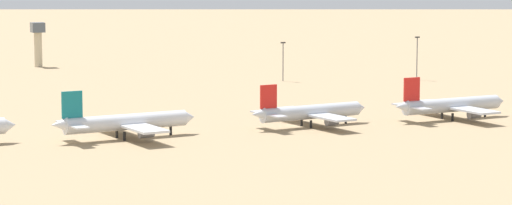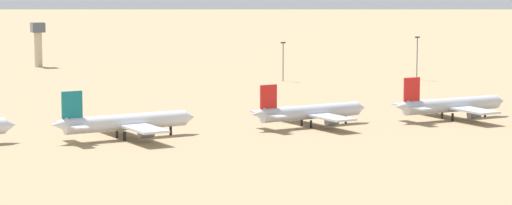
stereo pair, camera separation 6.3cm
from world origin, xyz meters
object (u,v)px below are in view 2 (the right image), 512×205
parked_jet_red_3 (451,105)px  parked_jet_red_2 (310,112)px  light_pole_west (283,58)px  light_pole_mid (417,55)px  parked_jet_teal_1 (125,122)px  control_tower (38,40)px

parked_jet_red_3 → parked_jet_red_2: bearing=170.3°
light_pole_west → light_pole_mid: size_ratio=0.89×
light_pole_west → light_pole_mid: 48.87m
parked_jet_teal_1 → parked_jet_red_3: bearing=-8.2°
parked_jet_red_3 → light_pole_west: (0.40, 108.70, 4.23)m
control_tower → light_pole_west: bearing=-52.9°
light_pole_west → light_pole_mid: (46.31, -15.61, 0.86)m
light_pole_mid → light_pole_west: bearing=161.4°
parked_jet_teal_1 → parked_jet_red_2: size_ratio=1.06×
parked_jet_teal_1 → light_pole_west: (91.78, 105.38, 4.14)m
control_tower → light_pole_mid: size_ratio=1.14×
parked_jet_teal_1 → control_tower: control_tower is taller
parked_jet_teal_1 → light_pole_west: size_ratio=2.69×
parked_jet_teal_1 → parked_jet_red_2: (50.27, 0.22, -0.24)m
parked_jet_red_3 → light_pole_west: bearing=85.1°
light_pole_west → light_pole_mid: light_pole_mid is taller
parked_jet_red_3 → light_pole_mid: bearing=58.6°
parked_jet_red_3 → light_pole_mid: size_ratio=2.35×
control_tower → light_pole_mid: bearing=-42.7°
parked_jet_red_2 → parked_jet_red_3: 41.26m
control_tower → light_pole_mid: control_tower is taller
parked_jet_teal_1 → control_tower: size_ratio=2.10×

